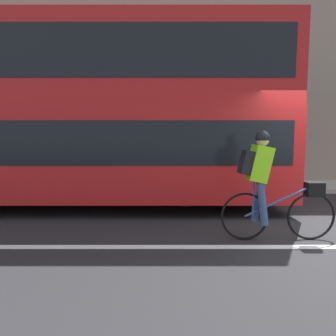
% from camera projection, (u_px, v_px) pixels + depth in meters
% --- Properties ---
extents(sidewalk_curb, '(60.00, 1.98, 0.14)m').
position_uv_depth(sidewalk_curb, '(257.00, 186.00, 8.83)').
color(sidewalk_curb, '#A8A399').
rests_on(sidewalk_curb, ground_plane).
extents(building_facade, '(60.00, 0.30, 8.99)m').
position_uv_depth(building_facade, '(250.00, 61.00, 9.54)').
color(building_facade, gray).
rests_on(building_facade, ground_plane).
extents(bus, '(11.56, 2.56, 4.03)m').
position_uv_depth(bus, '(34.00, 113.00, 6.16)').
color(bus, black).
rests_on(bus, ground_plane).
extents(cyclist_on_bike, '(1.78, 0.32, 1.70)m').
position_uv_depth(cyclist_on_bike, '(267.00, 182.00, 4.02)').
color(cyclist_on_bike, black).
rests_on(cyclist_on_bike, ground_plane).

